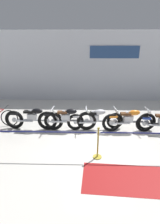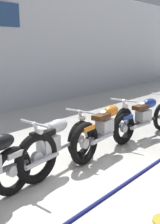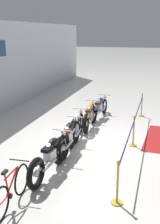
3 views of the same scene
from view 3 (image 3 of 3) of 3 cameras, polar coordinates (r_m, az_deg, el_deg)
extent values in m
plane|color=silver|center=(10.02, 3.38, -5.73)|extent=(120.00, 120.00, 0.00)
torus|color=black|center=(8.40, -3.46, -7.21)|extent=(0.81, 0.19, 0.80)
torus|color=black|center=(7.04, -8.94, -12.25)|extent=(0.81, 0.19, 0.80)
cylinder|color=silver|center=(8.40, -3.46, -7.21)|extent=(0.19, 0.09, 0.18)
cylinder|color=silver|center=(7.04, -8.94, -12.25)|extent=(0.19, 0.09, 0.18)
cylinder|color=silver|center=(8.37, -3.26, -5.20)|extent=(0.31, 0.07, 0.59)
cube|color=silver|center=(7.60, -6.14, -8.58)|extent=(0.37, 0.24, 0.26)
cylinder|color=silver|center=(7.55, -6.05, -7.08)|extent=(0.19, 0.12, 0.24)
cylinder|color=silver|center=(7.48, -6.32, -7.31)|extent=(0.19, 0.12, 0.24)
cylinder|color=silver|center=(7.36, -6.13, -10.64)|extent=(0.70, 0.11, 0.07)
cube|color=#ADAFB5|center=(7.70, -5.95, -9.38)|extent=(1.35, 0.14, 0.06)
ellipsoid|color=black|center=(7.68, -5.45, -6.15)|extent=(0.47, 0.25, 0.22)
cube|color=black|center=(7.40, -6.63, -7.42)|extent=(0.41, 0.22, 0.09)
cube|color=black|center=(6.95, -8.85, -10.03)|extent=(0.33, 0.18, 0.08)
cylinder|color=silver|center=(8.18, -3.58, -3.72)|extent=(0.07, 0.62, 0.04)
sphere|color=silver|center=(8.30, -3.35, -4.45)|extent=(0.14, 0.14, 0.14)
torus|color=black|center=(9.62, -0.92, -4.06)|extent=(0.82, 0.15, 0.82)
torus|color=black|center=(8.19, -4.19, -7.83)|extent=(0.82, 0.15, 0.82)
cylinder|color=silver|center=(9.62, -0.92, -4.06)|extent=(0.19, 0.08, 0.19)
cylinder|color=silver|center=(8.19, -4.19, -7.83)|extent=(0.19, 0.08, 0.19)
cylinder|color=silver|center=(9.61, -0.77, -2.30)|extent=(0.30, 0.06, 0.59)
cube|color=silver|center=(8.79, -2.53, -4.95)|extent=(0.36, 0.22, 0.26)
cylinder|color=silver|center=(8.76, -2.46, -3.63)|extent=(0.18, 0.11, 0.24)
cylinder|color=silver|center=(8.68, -2.63, -3.81)|extent=(0.18, 0.11, 0.24)
cylinder|color=silver|center=(8.54, -2.25, -6.61)|extent=(0.70, 0.08, 0.07)
cube|color=#47474C|center=(8.89, -2.42, -5.68)|extent=(1.30, 0.07, 0.06)
ellipsoid|color=black|center=(8.91, -2.09, -2.88)|extent=(0.46, 0.22, 0.22)
cube|color=#4C2D19|center=(8.60, -2.82, -3.88)|extent=(0.40, 0.20, 0.09)
cube|color=black|center=(8.12, -4.11, -5.84)|extent=(0.32, 0.16, 0.08)
cylinder|color=silver|center=(9.42, -0.97, -0.96)|extent=(0.04, 0.62, 0.04)
sphere|color=silver|center=(9.54, -0.83, -1.63)|extent=(0.14, 0.14, 0.14)
torus|color=black|center=(10.77, 0.13, -2.12)|extent=(0.72, 0.19, 0.71)
torus|color=black|center=(9.23, -1.76, -5.31)|extent=(0.72, 0.19, 0.71)
cylinder|color=silver|center=(10.77, 0.13, -2.12)|extent=(0.17, 0.10, 0.16)
cylinder|color=silver|center=(9.23, -1.76, -5.31)|extent=(0.17, 0.10, 0.16)
cylinder|color=silver|center=(10.77, 0.21, -0.55)|extent=(0.31, 0.09, 0.59)
cube|color=silver|center=(9.89, -0.80, -2.82)|extent=(0.38, 0.25, 0.26)
cylinder|color=silver|center=(9.87, -0.76, -1.64)|extent=(0.19, 0.13, 0.24)
cylinder|color=silver|center=(9.79, -0.86, -1.79)|extent=(0.19, 0.13, 0.24)
cylinder|color=silver|center=(9.64, -0.33, -4.22)|extent=(0.70, 0.14, 0.07)
cube|color=#ADAFB5|center=(9.99, -0.74, -3.49)|extent=(1.34, 0.19, 0.06)
ellipsoid|color=#B7BABF|center=(10.03, -0.55, -0.99)|extent=(0.48, 0.26, 0.22)
cube|color=black|center=(9.70, -0.96, -1.83)|extent=(0.42, 0.24, 0.09)
cube|color=#B7BABF|center=(9.18, -1.71, -3.75)|extent=(0.33, 0.19, 0.08)
cylinder|color=silver|center=(10.59, 0.11, 0.67)|extent=(0.10, 0.62, 0.04)
sphere|color=silver|center=(10.70, 0.19, 0.06)|extent=(0.14, 0.14, 0.14)
torus|color=black|center=(11.89, 2.50, -0.21)|extent=(0.78, 0.19, 0.78)
torus|color=black|center=(10.52, 1.24, -2.39)|extent=(0.78, 0.19, 0.78)
cylinder|color=silver|center=(11.89, 2.50, -0.21)|extent=(0.19, 0.09, 0.18)
cylinder|color=silver|center=(10.52, 1.24, -2.39)|extent=(0.19, 0.09, 0.18)
cylinder|color=silver|center=(11.90, 2.58, 1.22)|extent=(0.31, 0.08, 0.59)
cube|color=silver|center=(11.11, 1.87, -0.52)|extent=(0.38, 0.25, 0.26)
cylinder|color=silver|center=(11.09, 1.92, 0.53)|extent=(0.19, 0.12, 0.24)
cylinder|color=silver|center=(11.01, 1.85, 0.42)|extent=(0.19, 0.12, 0.24)
cylinder|color=silver|center=(10.85, 2.33, -1.71)|extent=(0.70, 0.13, 0.07)
cube|color=#47474C|center=(11.20, 1.91, -1.14)|extent=(1.17, 0.16, 0.06)
ellipsoid|color=orange|center=(11.26, 2.08, 1.08)|extent=(0.48, 0.26, 0.22)
cube|color=#4C2D19|center=(10.93, 1.77, 0.39)|extent=(0.42, 0.23, 0.09)
cube|color=orange|center=(10.48, 1.30, -0.88)|extent=(0.33, 0.19, 0.08)
cylinder|color=silver|center=(11.73, 2.51, 2.35)|extent=(0.09, 0.62, 0.04)
sphere|color=silver|center=(11.84, 2.57, 1.78)|extent=(0.14, 0.14, 0.14)
torus|color=black|center=(13.19, 4.96, 1.20)|extent=(0.70, 0.17, 0.69)
torus|color=black|center=(11.78, 2.79, -0.58)|extent=(0.70, 0.17, 0.69)
cylinder|color=silver|center=(13.19, 4.96, 1.20)|extent=(0.17, 0.10, 0.16)
cylinder|color=silver|center=(11.78, 2.79, -0.58)|extent=(0.17, 0.10, 0.16)
cylinder|color=silver|center=(13.21, 5.10, 2.48)|extent=(0.31, 0.08, 0.59)
cube|color=silver|center=(12.40, 3.88, 1.02)|extent=(0.38, 0.25, 0.26)
cylinder|color=silver|center=(12.38, 3.95, 1.96)|extent=(0.19, 0.13, 0.24)
cylinder|color=silver|center=(12.31, 3.84, 1.87)|extent=(0.19, 0.13, 0.24)
cylinder|color=silver|center=(12.12, 4.06, -0.03)|extent=(0.70, 0.14, 0.07)
cube|color=black|center=(12.48, 3.94, 0.45)|extent=(1.23, 0.17, 0.06)
ellipsoid|color=navy|center=(12.54, 4.22, 2.42)|extent=(0.48, 0.26, 0.22)
cube|color=#4C2D19|center=(12.22, 3.71, 1.87)|extent=(0.42, 0.24, 0.09)
cube|color=navy|center=(11.76, 2.89, 0.65)|extent=(0.33, 0.19, 0.08)
cylinder|color=silver|center=(13.05, 4.99, 3.52)|extent=(0.09, 0.62, 0.04)
sphere|color=silver|center=(13.15, 5.07, 2.99)|extent=(0.14, 0.14, 0.14)
torus|color=black|center=(6.91, -11.76, -13.26)|extent=(0.75, 0.09, 0.75)
torus|color=black|center=(6.14, -15.88, -17.63)|extent=(0.75, 0.09, 0.75)
cylinder|color=red|center=(6.44, -13.60, -13.43)|extent=(0.60, 0.07, 0.43)
cylinder|color=red|center=(6.31, -13.93, -12.06)|extent=(0.55, 0.07, 0.04)
cylinder|color=red|center=(6.21, -14.70, -13.85)|extent=(0.15, 0.04, 0.55)
cube|color=black|center=(6.05, -15.06, -11.72)|extent=(0.18, 0.09, 0.05)
cylinder|color=red|center=(6.29, -14.96, -16.67)|extent=(0.46, 0.05, 0.03)
cylinder|color=black|center=(6.62, -12.23, -9.56)|extent=(0.05, 0.48, 0.03)
cylinder|color=black|center=(6.50, -13.95, -16.27)|extent=(0.12, 0.06, 0.12)
cylinder|color=gold|center=(6.68, 7.47, -17.76)|extent=(0.28, 0.28, 0.03)
cylinder|color=gold|center=(6.43, 7.63, -14.14)|extent=(0.05, 0.05, 0.95)
sphere|color=gold|center=(6.18, 7.81, -10.01)|extent=(0.08, 0.08, 0.08)
cylinder|color=navy|center=(7.81, 9.70, -5.49)|extent=(3.31, 0.04, 0.04)
cylinder|color=navy|center=(11.14, 11.86, 0.96)|extent=(3.44, 0.04, 0.04)
cylinder|color=gold|center=(9.72, 10.68, -6.63)|extent=(0.28, 0.28, 0.03)
cylinder|color=gold|center=(9.55, 10.83, -3.93)|extent=(0.05, 0.05, 0.95)
sphere|color=gold|center=(9.39, 11.00, -0.97)|extent=(0.08, 0.08, 0.08)
cylinder|color=gold|center=(13.09, 12.30, -0.75)|extent=(0.28, 0.28, 0.03)
cylinder|color=gold|center=(12.97, 12.43, 1.31)|extent=(0.05, 0.05, 0.95)
sphere|color=gold|center=(12.85, 12.57, 3.54)|extent=(0.08, 0.08, 0.08)
camera|label=1|loc=(9.42, 41.79, 9.65)|focal=28.00mm
camera|label=2|loc=(6.27, 19.67, -0.02)|focal=45.00mm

